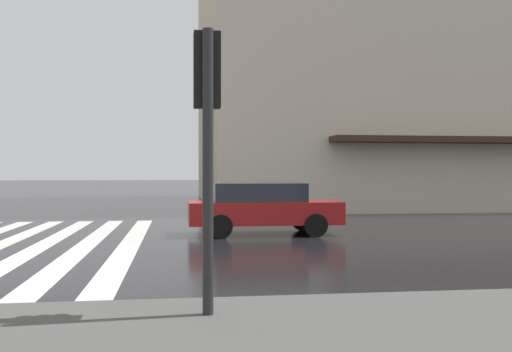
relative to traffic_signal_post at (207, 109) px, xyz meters
name	(u,v)px	position (x,y,z in m)	size (l,w,h in m)	color
zebra_crossing	(22,245)	(7.75, 3.93, -2.41)	(13.00, 5.50, 0.01)	silver
haussmann_block_corner	(458,27)	(26.07, -16.11, 7.86)	(20.86, 29.73, 20.99)	beige
traffic_signal_post	(207,109)	(0.00, 0.00, 0.00)	(0.44, 0.30, 3.14)	#232326
car_red	(262,207)	(9.25, -1.98, -1.66)	(1.85, 4.10, 1.41)	maroon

